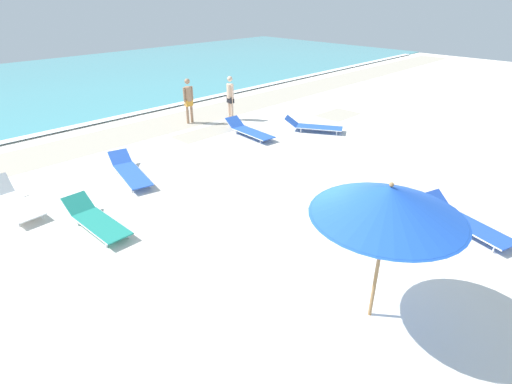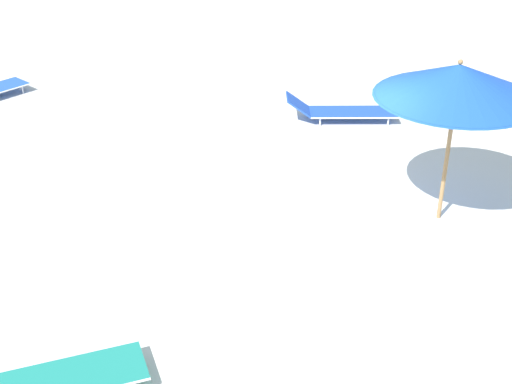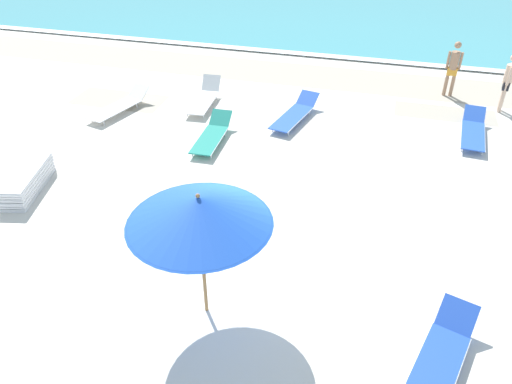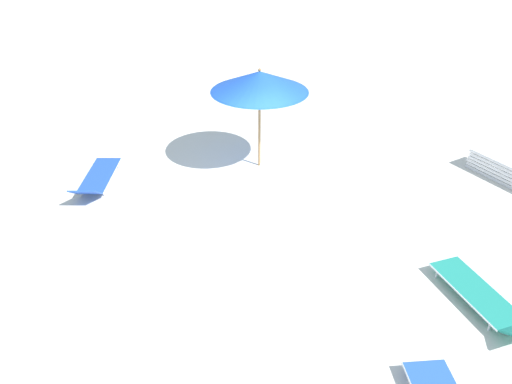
# 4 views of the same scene
# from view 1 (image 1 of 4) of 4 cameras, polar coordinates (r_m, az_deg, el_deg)

# --- Properties ---
(ground_plane) EXTENTS (60.00, 60.00, 0.16)m
(ground_plane) POSITION_cam_1_polar(r_m,az_deg,el_deg) (8.58, 6.53, -8.06)
(ground_plane) COLOR silver
(ocean_water) EXTENTS (60.00, 18.82, 0.07)m
(ocean_water) POSITION_cam_1_polar(r_m,az_deg,el_deg) (25.96, -32.56, 12.17)
(ocean_water) COLOR teal
(ocean_water) RESTS_ON ground_plane
(beach_umbrella) EXTENTS (2.25, 2.25, 2.43)m
(beach_umbrella) POSITION_cam_1_polar(r_m,az_deg,el_deg) (5.98, 18.41, -1.35)
(beach_umbrella) COLOR #9E7547
(beach_umbrella) RESTS_ON ground_plane
(sun_lounger_under_umbrella) EXTENTS (1.61, 2.17, 0.50)m
(sun_lounger_under_umbrella) POSITION_cam_1_polar(r_m,az_deg,el_deg) (15.49, 8.19, 9.31)
(sun_lounger_under_umbrella) COLOR blue
(sun_lounger_under_umbrella) RESTS_ON ground_plane
(sun_lounger_near_water_left) EXTENTS (1.11, 2.45, 0.47)m
(sun_lounger_near_water_left) POSITION_cam_1_polar(r_m,az_deg,el_deg) (11.94, -17.60, 2.85)
(sun_lounger_near_water_left) COLOR blue
(sun_lounger_near_water_left) RESTS_ON ground_plane
(sun_lounger_near_water_right) EXTENTS (0.80, 2.28, 0.49)m
(sun_lounger_near_water_right) POSITION_cam_1_polar(r_m,az_deg,el_deg) (14.82, -0.97, 8.76)
(sun_lounger_near_water_right) COLOR blue
(sun_lounger_near_water_right) RESTS_ON ground_plane
(sun_lounger_mid_beach_solo) EXTENTS (0.68, 2.15, 0.48)m
(sun_lounger_mid_beach_solo) POSITION_cam_1_polar(r_m,az_deg,el_deg) (9.67, -21.88, -3.72)
(sun_lounger_mid_beach_solo) COLOR #1E8475
(sun_lounger_mid_beach_solo) RESTS_ON ground_plane
(sun_lounger_mid_beach_pair_a) EXTENTS (0.75, 2.16, 0.62)m
(sun_lounger_mid_beach_pair_a) POSITION_cam_1_polar(r_m,az_deg,el_deg) (11.35, -31.38, -1.21)
(sun_lounger_mid_beach_pair_a) COLOR white
(sun_lounger_mid_beach_pair_a) RESTS_ON ground_plane
(sun_lounger_mid_beach_pair_b) EXTENTS (1.22, 2.20, 0.51)m
(sun_lounger_mid_beach_pair_b) POSITION_cam_1_polar(r_m,az_deg,el_deg) (10.06, 27.74, -3.74)
(sun_lounger_mid_beach_pair_b) COLOR blue
(sun_lounger_mid_beach_pair_b) RESTS_ON ground_plane
(beachgoer_wading_adult) EXTENTS (0.45, 0.27, 1.76)m
(beachgoer_wading_adult) POSITION_cam_1_polar(r_m,az_deg,el_deg) (16.40, -9.63, 13.06)
(beachgoer_wading_adult) COLOR #A37A5B
(beachgoer_wading_adult) RESTS_ON ground_plane
(beachgoer_shoreline_child) EXTENTS (0.27, 0.45, 1.76)m
(beachgoer_shoreline_child) POSITION_cam_1_polar(r_m,az_deg,el_deg) (16.69, -3.70, 13.61)
(beachgoer_shoreline_child) COLOR beige
(beachgoer_shoreline_child) RESTS_ON ground_plane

